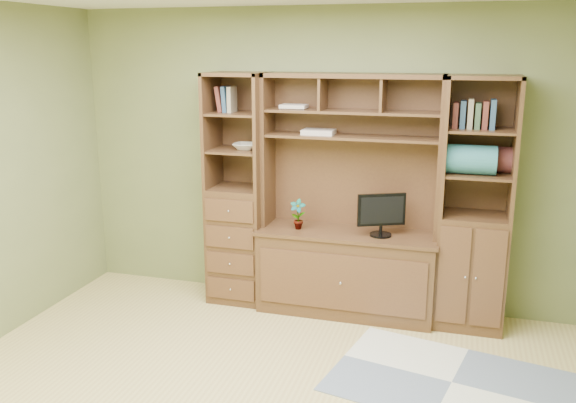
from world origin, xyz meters
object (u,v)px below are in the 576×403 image
(center_hutch, at_px, (348,198))
(right_tower, at_px, (475,206))
(monitor, at_px, (382,207))
(left_tower, at_px, (238,190))

(center_hutch, height_order, right_tower, same)
(center_hutch, xyz_separation_m, monitor, (0.29, -0.03, -0.05))
(center_hutch, relative_size, left_tower, 1.00)
(center_hutch, bearing_deg, monitor, -6.95)
(left_tower, bearing_deg, right_tower, 0.00)
(right_tower, height_order, monitor, right_tower)
(center_hutch, distance_m, right_tower, 1.03)
(right_tower, distance_m, monitor, 0.74)
(center_hutch, relative_size, right_tower, 1.00)
(left_tower, relative_size, right_tower, 1.00)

